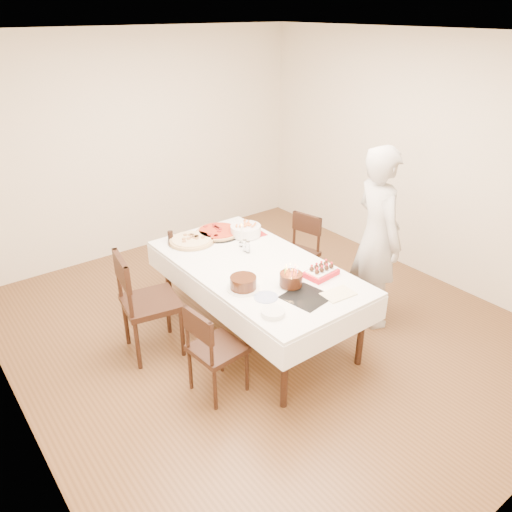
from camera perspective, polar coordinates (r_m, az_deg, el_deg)
floor at (r=5.06m, az=0.96°, el=-8.18°), size 5.00×5.00×0.00m
wall_back at (r=6.49m, az=-13.08°, el=12.26°), size 4.50×0.04×2.70m
wall_right at (r=6.03m, az=18.40°, el=10.52°), size 0.04×5.00×2.70m
ceiling at (r=4.16m, az=1.27°, el=24.02°), size 5.00×5.00×0.00m
dining_table at (r=4.79m, az=-0.00°, el=-5.02°), size 1.16×2.15×0.75m
chair_right_savory at (r=5.53m, az=4.64°, el=0.14°), size 0.53×0.53×0.86m
chair_left_savory at (r=4.59m, az=-11.93°, el=-5.23°), size 0.61×0.61×1.02m
chair_left_dessert at (r=4.10m, az=-4.41°, el=-10.52°), size 0.46×0.46×0.83m
person at (r=4.92m, az=13.67°, el=2.02°), size 0.63×0.76×1.80m
pizza_white at (r=5.08m, az=-7.39°, el=1.77°), size 0.53×0.53×0.04m
pizza_pepperoni at (r=5.25m, az=-4.31°, el=2.78°), size 0.65×0.65×0.04m
red_placemat at (r=5.24m, az=-0.46°, el=2.57°), size 0.27×0.27×0.01m
pasta_bowl at (r=5.18m, az=-1.19°, el=2.97°), size 0.36×0.36×0.10m
taper_candle at (r=4.91m, az=-1.66°, el=2.43°), size 0.06×0.06×0.25m
shaker_pair at (r=4.81m, az=-0.93°, el=1.01°), size 0.13×0.13×0.12m
cola_glass at (r=5.14m, az=-9.75°, el=2.27°), size 0.07×0.07×0.10m
layer_cake at (r=4.20m, az=-1.47°, el=-3.10°), size 0.30×0.30×0.11m
cake_board at (r=4.13m, az=5.79°, el=-4.70°), size 0.39×0.39×0.01m
birthday_cake at (r=4.23m, az=4.03°, el=-2.28°), size 0.23×0.23×0.18m
strawberry_box at (r=4.45m, az=7.46°, el=-1.83°), size 0.31×0.22×0.07m
box_lid at (r=4.20m, az=9.37°, el=-4.37°), size 0.28×0.20×0.02m
plate_stack at (r=3.88m, az=1.94°, el=-6.45°), size 0.22×0.22×0.04m
china_plate at (r=4.11m, az=1.15°, el=-4.71°), size 0.22×0.22×0.01m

